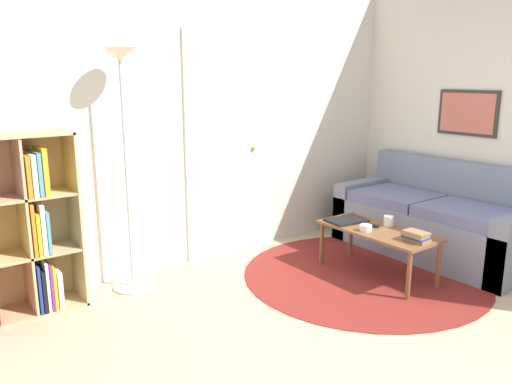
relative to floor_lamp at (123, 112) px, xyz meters
name	(u,v)px	position (x,y,z in m)	size (l,w,h in m)	color
wall_back	(184,119)	(0.66, 0.27, -0.10)	(7.79, 0.11, 2.60)	silver
wall_right	(467,114)	(3.06, -0.93, -0.09)	(0.08, 5.35, 2.60)	silver
rug	(364,274)	(1.68, -0.94, -1.39)	(2.05, 2.05, 0.01)	maroon
floor_lamp	(123,112)	(0.00, 0.00, 0.00)	(0.32, 0.32, 1.85)	#B7B7BC
couch	(437,222)	(2.67, -0.96, -1.10)	(0.83, 1.81, 0.87)	gray
coffee_table	(378,234)	(1.76, -1.00, -1.03)	(0.46, 1.01, 0.41)	brown
laptop	(347,220)	(1.72, -0.68, -0.98)	(0.36, 0.28, 0.02)	black
bowl	(366,228)	(1.64, -0.97, -0.96)	(0.10, 0.10, 0.05)	silver
book_stack_on_table	(416,236)	(1.74, -1.38, -0.95)	(0.14, 0.19, 0.08)	olive
cup	(389,221)	(1.91, -0.99, -0.94)	(0.08, 0.08, 0.09)	white
remote	(370,225)	(1.78, -0.90, -0.98)	(0.07, 0.16, 0.02)	black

